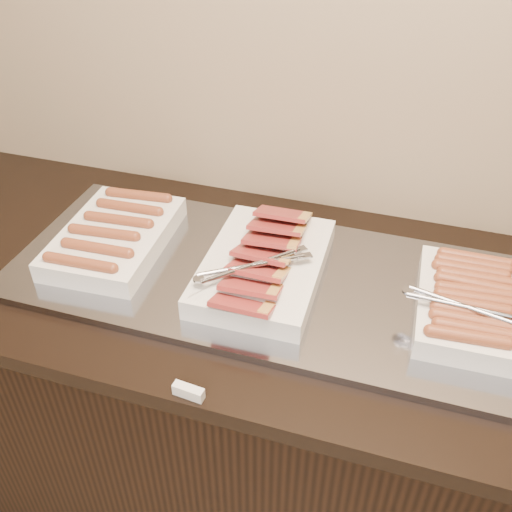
{
  "coord_description": "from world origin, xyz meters",
  "views": [
    {
      "loc": [
        0.27,
        1.15,
        1.75
      ],
      "look_at": [
        -0.04,
        2.13,
        0.97
      ],
      "focal_mm": 40.0,
      "sensor_mm": 36.0,
      "label": 1
    }
  ],
  "objects_px": {
    "dish_right": "(470,304)",
    "counter": "(269,406)",
    "dish_left": "(115,236)",
    "dish_center": "(263,265)",
    "warming_tray": "(268,279)"
  },
  "relations": [
    {
      "from": "dish_center",
      "to": "dish_right",
      "type": "height_order",
      "value": "dish_center"
    },
    {
      "from": "counter",
      "to": "warming_tray",
      "type": "xyz_separation_m",
      "value": [
        -0.01,
        0.0,
        0.46
      ]
    },
    {
      "from": "counter",
      "to": "dish_center",
      "type": "relative_size",
      "value": 5.06
    },
    {
      "from": "counter",
      "to": "dish_center",
      "type": "xyz_separation_m",
      "value": [
        -0.02,
        -0.0,
        0.5
      ]
    },
    {
      "from": "counter",
      "to": "warming_tray",
      "type": "distance_m",
      "value": 0.46
    },
    {
      "from": "warming_tray",
      "to": "dish_center",
      "type": "bearing_deg",
      "value": -162.31
    },
    {
      "from": "counter",
      "to": "warming_tray",
      "type": "height_order",
      "value": "warming_tray"
    },
    {
      "from": "warming_tray",
      "to": "dish_left",
      "type": "height_order",
      "value": "dish_left"
    },
    {
      "from": "counter",
      "to": "dish_left",
      "type": "height_order",
      "value": "dish_left"
    },
    {
      "from": "dish_left",
      "to": "dish_center",
      "type": "height_order",
      "value": "dish_center"
    },
    {
      "from": "counter",
      "to": "warming_tray",
      "type": "bearing_deg",
      "value": 180.0
    },
    {
      "from": "dish_right",
      "to": "counter",
      "type": "bearing_deg",
      "value": 177.89
    },
    {
      "from": "dish_right",
      "to": "warming_tray",
      "type": "bearing_deg",
      "value": 177.9
    },
    {
      "from": "warming_tray",
      "to": "dish_right",
      "type": "relative_size",
      "value": 3.7
    },
    {
      "from": "dish_center",
      "to": "counter",
      "type": "bearing_deg",
      "value": 9.54
    }
  ]
}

